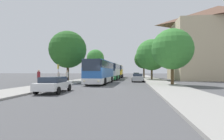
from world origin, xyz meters
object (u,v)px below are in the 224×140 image
tree_right_near (152,55)px  tree_left_far (68,50)px  tree_right_far (144,59)px  bus_rear (118,71)px  parked_car_right_far (136,75)px  parked_car_left_curb (54,84)px  tree_left_near (95,58)px  pedestrian_walking_back (67,77)px  pedestrian_waiting_near (39,77)px  parked_car_right_near (138,78)px  tree_right_mid (172,49)px  bus_stop_sign (58,72)px  bus_front (100,72)px  bus_middle (113,71)px

tree_right_near → tree_left_far: bearing=-147.2°
tree_right_far → bus_rear: bearing=154.1°
parked_car_right_far → tree_right_far: size_ratio=0.61×
parked_car_left_curb → tree_left_near: (-3.61, 32.60, 4.76)m
pedestrian_walking_back → tree_left_far: 7.31m
bus_rear → pedestrian_waiting_near: (-6.85, -31.49, -0.76)m
parked_car_right_near → tree_right_mid: bearing=118.8°
bus_stop_sign → pedestrian_waiting_near: bus_stop_sign is taller
tree_right_far → tree_left_near: bearing=-176.1°
tree_left_near → tree_right_near: tree_right_near is taller
bus_front → pedestrian_waiting_near: bus_front is taller
parked_car_right_far → bus_rear: bearing=-10.8°
parked_car_right_far → tree_right_far: bearing=130.1°
bus_rear → parked_car_right_far: size_ratio=2.22×
parked_car_left_curb → tree_right_near: 26.35m
bus_rear → tree_left_far: size_ratio=1.21×
parked_car_right_near → tree_right_near: tree_right_near is taller
bus_middle → tree_right_near: size_ratio=1.33×
parked_car_right_near → tree_left_near: 19.96m
pedestrian_waiting_near → tree_right_mid: 17.12m
tree_right_mid → bus_stop_sign: bearing=-172.7°
bus_rear → parked_car_left_curb: (-2.27, -37.04, -1.15)m
parked_car_right_near → bus_stop_sign: bearing=42.4°
parked_car_right_near → tree_left_far: (-11.73, -2.66, 4.77)m
pedestrian_waiting_near → tree_right_mid: (16.38, 3.47, 3.59)m
bus_middle → tree_right_mid: tree_right_mid is taller
bus_rear → pedestrian_waiting_near: bus_rear is taller
pedestrian_walking_back → tree_left_near: 24.43m
bus_front → parked_car_right_far: 25.24m
bus_middle → parked_car_right_near: bearing=-55.3°
parked_car_left_curb → parked_car_right_near: 18.31m
parked_car_left_curb → tree_right_mid: size_ratio=0.62×
tree_right_near → parked_car_right_far: bearing=104.1°
parked_car_right_near → bus_stop_sign: bus_stop_sign is taller
tree_left_near → tree_left_far: 18.57m
parked_car_left_curb → tree_left_near: tree_left_near is taller
pedestrian_walking_back → tree_right_far: bearing=-67.5°
parked_car_right_far → tree_right_near: size_ratio=0.54×
bus_middle → parked_car_right_near: 9.42m
bus_stop_sign → pedestrian_waiting_near: bearing=-137.6°
bus_middle → bus_rear: 12.66m
tree_right_near → tree_left_near: bearing=147.9°
tree_right_near → tree_right_mid: tree_right_near is taller
bus_front → tree_right_far: size_ratio=1.42×
tree_right_far → tree_right_mid: bearing=-84.8°
tree_right_far → parked_car_left_curb: bearing=-105.9°
tree_left_far → tree_right_near: (14.89, 9.61, -0.15)m
bus_rear → tree_right_mid: size_ratio=1.43×
pedestrian_walking_back → tree_right_near: (12.87, 15.03, 4.32)m
bus_middle → parked_car_right_far: bus_middle is taller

